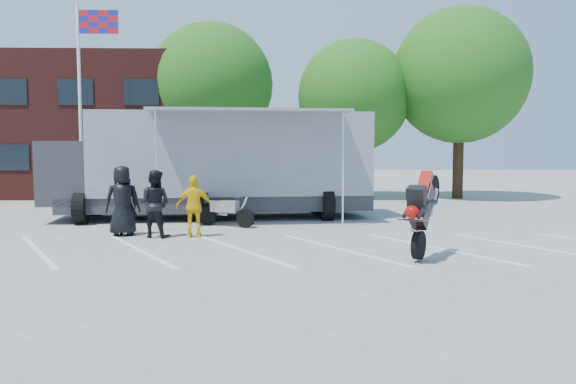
{
  "coord_description": "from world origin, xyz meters",
  "views": [
    {
      "loc": [
        0.91,
        -12.33,
        2.43
      ],
      "look_at": [
        1.38,
        2.1,
        1.3
      ],
      "focal_mm": 35.0,
      "sensor_mm": 36.0,
      "label": 1
    }
  ],
  "objects": [
    {
      "name": "flagpole",
      "position": [
        -6.24,
        10.0,
        5.05
      ],
      "size": [
        1.61,
        0.12,
        8.0
      ],
      "color": "white",
      "rests_on": "ground"
    },
    {
      "name": "stunt_bike_rider",
      "position": [
        4.47,
        0.06,
        0.0
      ],
      "size": [
        1.64,
        1.93,
        2.07
      ],
      "primitive_type": null,
      "rotation": [
        0.0,
        0.0,
        -0.56
      ],
      "color": "black",
      "rests_on": "ground"
    },
    {
      "name": "spectator_leather_c",
      "position": [
        -2.23,
        2.97,
        0.92
      ],
      "size": [
        1.05,
        0.92,
        1.84
      ],
      "primitive_type": "imported",
      "rotation": [
        0.0,
        0.0,
        2.86
      ],
      "color": "black",
      "rests_on": "ground"
    },
    {
      "name": "tree_mid",
      "position": [
        5.0,
        15.0,
        4.94
      ],
      "size": [
        5.44,
        5.44,
        7.68
      ],
      "color": "#382314",
      "rests_on": "ground"
    },
    {
      "name": "tree_left",
      "position": [
        -2.0,
        16.0,
        5.57
      ],
      "size": [
        6.12,
        6.12,
        8.64
      ],
      "color": "#382314",
      "rests_on": "ground"
    },
    {
      "name": "spectator_leather_a",
      "position": [
        -3.18,
        3.29,
        0.98
      ],
      "size": [
        1.06,
        0.79,
        1.96
      ],
      "primitive_type": "imported",
      "rotation": [
        0.0,
        0.0,
        3.33
      ],
      "color": "black",
      "rests_on": "ground"
    },
    {
      "name": "office_building",
      "position": [
        -10.0,
        18.0,
        3.5
      ],
      "size": [
        18.0,
        8.0,
        7.0
      ],
      "primitive_type": "cube",
      "color": "#4E1D19",
      "rests_on": "ground"
    },
    {
      "name": "ground",
      "position": [
        0.0,
        0.0,
        0.0
      ],
      "size": [
        100.0,
        100.0,
        0.0
      ],
      "primitive_type": "plane",
      "color": "#A09F9B",
      "rests_on": "ground"
    },
    {
      "name": "spectator_leather_b",
      "position": [
        -3.14,
        3.5,
        0.83
      ],
      "size": [
        0.64,
        0.45,
        1.67
      ],
      "primitive_type": "imported",
      "rotation": [
        0.0,
        0.0,
        3.24
      ],
      "color": "black",
      "rests_on": "ground"
    },
    {
      "name": "parked_motorcycle",
      "position": [
        -0.46,
        5.02,
        0.0
      ],
      "size": [
        2.08,
        1.49,
        1.05
      ],
      "primitive_type": null,
      "rotation": [
        0.0,
        0.0,
        1.1
      ],
      "color": "silver",
      "rests_on": "ground"
    },
    {
      "name": "transporter_truck",
      "position": [
        -0.89,
        7.18,
        0.0
      ],
      "size": [
        11.9,
        6.53,
        3.64
      ],
      "primitive_type": null,
      "rotation": [
        0.0,
        0.0,
        0.09
      ],
      "color": "gray",
      "rests_on": "ground"
    },
    {
      "name": "parking_bay_lines",
      "position": [
        0.0,
        1.0,
        0.01
      ],
      "size": [
        18.09,
        13.33,
        0.01
      ],
      "primitive_type": "cube",
      "rotation": [
        0.0,
        0.0,
        0.52
      ],
      "color": "white",
      "rests_on": "ground"
    },
    {
      "name": "tree_right",
      "position": [
        10.0,
        14.5,
        5.88
      ],
      "size": [
        6.46,
        6.46,
        9.12
      ],
      "color": "#382314",
      "rests_on": "ground"
    },
    {
      "name": "spectator_hivis",
      "position": [
        -1.15,
        2.97,
        0.85
      ],
      "size": [
        1.01,
        0.46,
        1.69
      ],
      "primitive_type": "imported",
      "rotation": [
        0.0,
        0.0,
        3.19
      ],
      "color": "yellow",
      "rests_on": "ground"
    }
  ]
}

